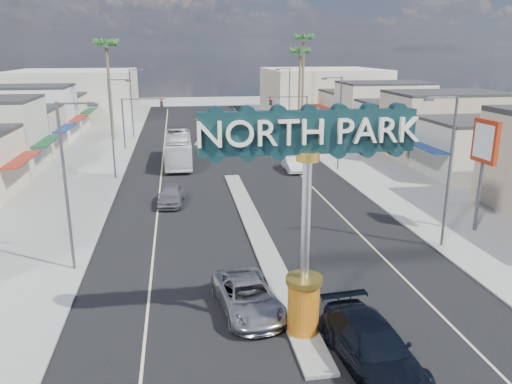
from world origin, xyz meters
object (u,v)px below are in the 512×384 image
object	(u,v)px
palm_right_mid	(300,55)
suv_left	(248,297)
gateway_sign	(307,199)
palm_left_far	(106,49)
streetlight_l_mid	(113,124)
city_bus	(178,149)
car_parked_left	(171,195)
streetlight_r_far	(288,97)
traffic_signal_right	(292,110)
bank_pylon_sign	(485,148)
streetlight_r_mid	(338,119)
palm_right_far	(304,43)
streetlight_r_near	(447,165)
car_parked_right	(293,164)
streetlight_l_far	(133,100)
streetlight_l_near	(68,179)
suv_right	(373,347)

from	to	relation	value
palm_right_mid	suv_left	bearing A→B (deg)	-106.16
gateway_sign	palm_right_mid	xyz separation A→B (m)	(13.00, 54.02, 4.67)
palm_right_mid	palm_left_far	bearing A→B (deg)	-167.01
streetlight_l_mid	city_bus	world-z (taller)	streetlight_l_mid
suv_left	car_parked_left	distance (m)	17.40
streetlight_r_far	palm_left_far	world-z (taller)	palm_left_far
traffic_signal_right	bank_pylon_sign	bearing A→B (deg)	-81.33
city_bus	bank_pylon_sign	world-z (taller)	bank_pylon_sign
streetlight_l_mid	streetlight_r_far	world-z (taller)	same
streetlight_r_mid	palm_right_far	world-z (taller)	palm_right_far
palm_left_far	car_parked_left	bearing A→B (deg)	-75.37
streetlight_r_near	suv_left	xyz separation A→B (m)	(-12.43, -5.78, -4.33)
car_parked_right	gateway_sign	bearing A→B (deg)	-101.67
streetlight_r_near	streetlight_r_mid	xyz separation A→B (m)	(0.00, 20.00, 0.00)
streetlight_l_far	car_parked_right	distance (m)	27.60
streetlight_r_mid	city_bus	size ratio (longest dim) A/B	0.82
car_parked_left	bank_pylon_sign	distance (m)	22.11
streetlight_l_near	palm_right_mid	bearing A→B (deg)	63.01
gateway_sign	suv_right	world-z (taller)	gateway_sign
streetlight_r_mid	palm_right_mid	bearing A→B (deg)	84.36
streetlight_r_mid	car_parked_left	bearing A→B (deg)	-151.27
gateway_sign	palm_left_far	bearing A→B (deg)	105.15
streetlight_l_mid	suv_left	size ratio (longest dim) A/B	1.70
gateway_sign	palm_right_far	world-z (taller)	palm_right_far
streetlight_r_far	palm_right_mid	distance (m)	7.30
palm_left_far	car_parked_right	xyz separation A→B (m)	(19.14, -19.63, -10.80)
streetlight_l_mid	palm_left_far	distance (m)	21.16
streetlight_r_near	streetlight_r_far	size ratio (longest dim) A/B	1.00
suv_right	streetlight_r_mid	bearing A→B (deg)	69.84
traffic_signal_right	streetlight_r_near	size ratio (longest dim) A/B	0.67
car_parked_right	car_parked_left	bearing A→B (deg)	-141.45
suv_right	bank_pylon_sign	xyz separation A→B (m)	(12.05, 12.67, 4.70)
streetlight_r_far	suv_right	distance (m)	53.41
streetlight_l_far	city_bus	distance (m)	17.84
palm_right_far	traffic_signal_right	bearing A→B (deg)	-107.90
streetlight_r_far	city_bus	xyz separation A→B (m)	(-15.22, -16.55, -3.54)
suv_right	streetlight_l_mid	bearing A→B (deg)	107.40
gateway_sign	suv_left	distance (m)	6.00
suv_right	car_parked_left	size ratio (longest dim) A/B	1.32
streetlight_l_near	streetlight_l_far	size ratio (longest dim) A/B	1.00
streetlight_l_near	city_bus	bearing A→B (deg)	77.49
suv_left	streetlight_r_far	bearing A→B (deg)	67.78
streetlight_l_far	streetlight_r_far	size ratio (longest dim) A/B	1.00
traffic_signal_right	suv_left	world-z (taller)	traffic_signal_right
streetlight_r_mid	streetlight_l_near	bearing A→B (deg)	-136.21
streetlight_r_near	bank_pylon_sign	bearing A→B (deg)	30.16
streetlight_l_mid	streetlight_l_far	world-z (taller)	same
streetlight_r_mid	streetlight_r_near	bearing A→B (deg)	-90.00
streetlight_l_far	streetlight_r_far	bearing A→B (deg)	0.00
streetlight_l_far	palm_right_mid	world-z (taller)	palm_right_mid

